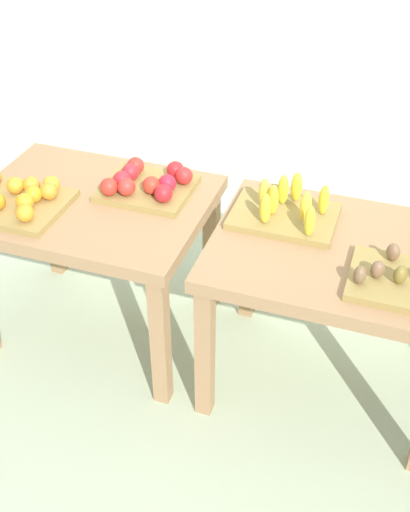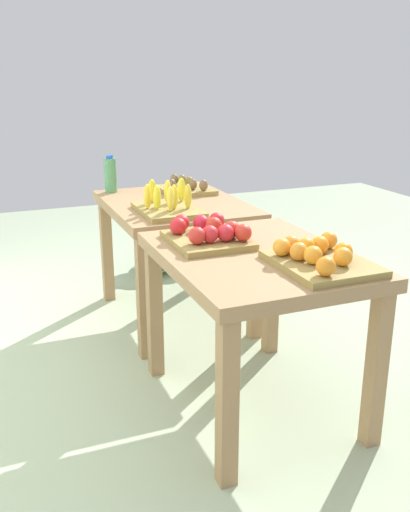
% 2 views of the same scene
% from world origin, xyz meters
% --- Properties ---
extents(ground_plane, '(8.00, 8.00, 0.00)m').
position_xyz_m(ground_plane, '(0.00, 0.00, 0.00)').
color(ground_plane, '#A5B494').
extents(display_table_left, '(1.04, 0.80, 0.77)m').
position_xyz_m(display_table_left, '(-0.56, 0.00, 0.66)').
color(display_table_left, '#9A754E').
rests_on(display_table_left, ground_plane).
extents(display_table_right, '(1.04, 0.80, 0.77)m').
position_xyz_m(display_table_right, '(0.56, 0.00, 0.66)').
color(display_table_right, '#9A754E').
rests_on(display_table_right, ground_plane).
extents(orange_bin, '(0.44, 0.36, 0.11)m').
position_xyz_m(orange_bin, '(-0.82, -0.15, 0.81)').
color(orange_bin, olive).
rests_on(orange_bin, display_table_left).
extents(apple_bin, '(0.40, 0.34, 0.11)m').
position_xyz_m(apple_bin, '(-0.34, 0.14, 0.82)').
color(apple_bin, olive).
rests_on(apple_bin, display_table_left).
extents(banana_crate, '(0.44, 0.32, 0.17)m').
position_xyz_m(banana_crate, '(0.30, 0.13, 0.82)').
color(banana_crate, olive).
rests_on(banana_crate, display_table_right).
extents(kiwi_bin, '(0.36, 0.32, 0.10)m').
position_xyz_m(kiwi_bin, '(0.79, -0.16, 0.80)').
color(kiwi_bin, olive).
rests_on(kiwi_bin, display_table_right).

